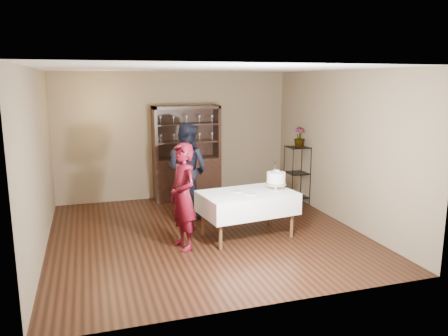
# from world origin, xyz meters

# --- Properties ---
(floor) EXTENTS (5.00, 5.00, 0.00)m
(floor) POSITION_xyz_m (0.00, 0.00, 0.00)
(floor) COLOR black
(floor) RESTS_ON ground
(ceiling) EXTENTS (5.00, 5.00, 0.00)m
(ceiling) POSITION_xyz_m (0.00, 0.00, 2.70)
(ceiling) COLOR silver
(ceiling) RESTS_ON back_wall
(back_wall) EXTENTS (5.00, 0.02, 2.70)m
(back_wall) POSITION_xyz_m (0.00, 2.50, 1.35)
(back_wall) COLOR brown
(back_wall) RESTS_ON floor
(wall_left) EXTENTS (0.02, 5.00, 2.70)m
(wall_left) POSITION_xyz_m (-2.50, 0.00, 1.35)
(wall_left) COLOR brown
(wall_left) RESTS_ON floor
(wall_right) EXTENTS (0.02, 5.00, 2.70)m
(wall_right) POSITION_xyz_m (2.50, 0.00, 1.35)
(wall_right) COLOR brown
(wall_right) RESTS_ON floor
(china_hutch) EXTENTS (1.40, 0.48, 2.00)m
(china_hutch) POSITION_xyz_m (0.20, 2.25, 0.66)
(china_hutch) COLOR black
(china_hutch) RESTS_ON floor
(plant_etagere) EXTENTS (0.42, 0.42, 1.20)m
(plant_etagere) POSITION_xyz_m (2.28, 1.20, 0.65)
(plant_etagere) COLOR black
(plant_etagere) RESTS_ON floor
(cake_table) EXTENTS (1.60, 1.10, 0.75)m
(cake_table) POSITION_xyz_m (0.62, -0.32, 0.57)
(cake_table) COLOR silver
(cake_table) RESTS_ON floor
(woman) EXTENTS (0.53, 0.67, 1.63)m
(woman) POSITION_xyz_m (-0.48, -0.51, 0.81)
(woman) COLOR #3A050C
(woman) RESTS_ON floor
(man) EXTENTS (1.07, 1.08, 1.76)m
(man) POSITION_xyz_m (-0.06, 1.09, 0.88)
(man) COLOR black
(man) RESTS_ON floor
(cake) EXTENTS (0.34, 0.34, 0.47)m
(cake) POSITION_xyz_m (1.12, -0.32, 0.93)
(cake) COLOR white
(cake) RESTS_ON cake_table
(plate_near) EXTENTS (0.22, 0.22, 0.01)m
(plate_near) POSITION_xyz_m (0.62, -0.44, 0.75)
(plate_near) COLOR white
(plate_near) RESTS_ON cake_table
(plate_far) EXTENTS (0.20, 0.20, 0.01)m
(plate_far) POSITION_xyz_m (0.47, -0.23, 0.75)
(plate_far) COLOR white
(plate_far) RESTS_ON cake_table
(potted_plant) EXTENTS (0.23, 0.23, 0.40)m
(potted_plant) POSITION_xyz_m (2.31, 1.21, 1.39)
(potted_plant) COLOR #476D33
(potted_plant) RESTS_ON plant_etagere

